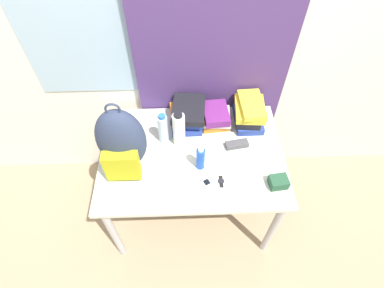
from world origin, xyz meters
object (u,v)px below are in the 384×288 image
object	(u,v)px
water_bottle	(163,129)
camera_pouch	(278,182)
backpack	(122,142)
book_stack_right	(249,112)
cell_phone	(207,183)
wristwatch	(221,181)
sports_bottle	(179,130)
book_stack_left	(187,115)
book_stack_center	(215,116)
sunscreen_bottle	(201,158)
sunglasses_case	(237,144)

from	to	relation	value
water_bottle	camera_pouch	bearing A→B (deg)	-28.24
backpack	book_stack_right	distance (m)	0.89
cell_phone	wristwatch	xyz separation A→B (m)	(0.09, 0.01, -0.00)
book_stack_right	sports_bottle	size ratio (longest dim) A/B	1.02
book_stack_left	book_stack_center	world-z (taller)	book_stack_left
water_bottle	sunscreen_bottle	distance (m)	0.32
backpack	book_stack_right	bearing A→B (deg)	22.98
book_stack_right	sunscreen_bottle	xyz separation A→B (m)	(-0.35, -0.38, -0.00)
water_bottle	sports_bottle	world-z (taller)	sports_bottle
book_stack_left	water_bottle	xyz separation A→B (m)	(-0.16, -0.15, 0.03)
backpack	water_bottle	size ratio (longest dim) A/B	2.17
sunglasses_case	sunscreen_bottle	bearing A→B (deg)	-148.17
book_stack_right	water_bottle	world-z (taller)	water_bottle
water_bottle	wristwatch	size ratio (longest dim) A/B	2.95
book_stack_left	cell_phone	world-z (taller)	book_stack_left
book_stack_right	sunscreen_bottle	bearing A→B (deg)	-133.29
book_stack_center	camera_pouch	size ratio (longest dim) A/B	2.04
water_bottle	book_stack_left	bearing A→B (deg)	43.34
sunscreen_bottle	book_stack_center	bearing A→B (deg)	71.67
wristwatch	camera_pouch	bearing A→B (deg)	-5.47
cell_phone	sunglasses_case	size ratio (longest dim) A/B	0.60
book_stack_left	book_stack_center	distance (m)	0.20
book_stack_center	sunscreen_bottle	size ratio (longest dim) A/B	1.25
backpack	sunscreen_bottle	world-z (taller)	backpack
book_stack_left	sunglasses_case	bearing A→B (deg)	-34.35
book_stack_left	cell_phone	xyz separation A→B (m)	(0.10, -0.50, -0.07)
book_stack_center	sports_bottle	xyz separation A→B (m)	(-0.25, -0.18, 0.07)
book_stack_center	water_bottle	world-z (taller)	water_bottle
book_stack_left	wristwatch	world-z (taller)	book_stack_left
book_stack_center	wristwatch	size ratio (longest dim) A/B	2.90
book_stack_left	water_bottle	bearing A→B (deg)	-136.66
book_stack_left	wristwatch	xyz separation A→B (m)	(0.19, -0.49, -0.08)
water_bottle	sunglasses_case	distance (m)	0.50
wristwatch	book_stack_left	bearing A→B (deg)	111.39
camera_pouch	book_stack_right	bearing A→B (deg)	101.46
sports_bottle	backpack	bearing A→B (deg)	-153.15
sports_bottle	wristwatch	size ratio (longest dim) A/B	3.41
book_stack_center	sports_bottle	world-z (taller)	sports_bottle
sunscreen_bottle	water_bottle	bearing A→B (deg)	136.12
cell_phone	sunglasses_case	distance (m)	0.36
water_bottle	camera_pouch	world-z (taller)	water_bottle
book_stack_center	sports_bottle	distance (m)	0.32
book_stack_right	cell_phone	xyz separation A→B (m)	(-0.32, -0.50, -0.08)
book_stack_center	water_bottle	bearing A→B (deg)	-157.10
book_stack_left	sunscreen_bottle	world-z (taller)	sunscreen_bottle
book_stack_right	book_stack_center	bearing A→B (deg)	-179.41
book_stack_center	wristwatch	bearing A→B (deg)	-90.21
book_stack_left	camera_pouch	world-z (taller)	book_stack_left
water_bottle	sunglasses_case	xyz separation A→B (m)	(0.48, -0.07, -0.10)
book_stack_left	sports_bottle	size ratio (longest dim) A/B	1.05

